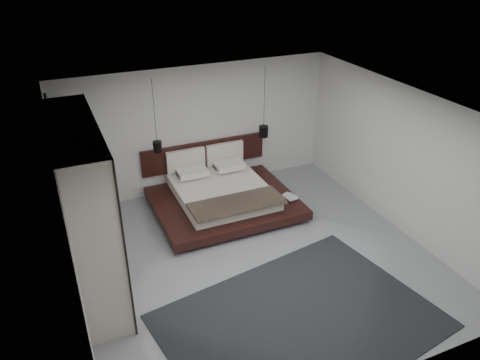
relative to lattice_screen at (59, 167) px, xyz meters
name	(u,v)px	position (x,y,z in m)	size (l,w,h in m)	color
floor	(255,257)	(2.95, -2.45, -1.30)	(6.00, 6.00, 0.00)	gray
ceiling	(258,109)	(2.95, -2.45, 1.50)	(6.00, 6.00, 0.00)	white
wall_back	(198,129)	(2.95, 0.55, 0.10)	(6.00, 6.00, 0.00)	silver
wall_front	(369,306)	(2.95, -5.45, 0.10)	(6.00, 6.00, 0.00)	silver
wall_left	(69,230)	(-0.05, -2.45, 0.10)	(6.00, 6.00, 0.00)	silver
wall_right	(400,159)	(5.95, -2.45, 0.10)	(6.00, 6.00, 0.00)	silver
lattice_screen	(59,167)	(0.00, 0.00, 0.00)	(0.05, 0.90, 2.60)	black
bed	(222,195)	(3.05, -0.55, -1.01)	(2.87, 2.43, 1.09)	black
book_lower	(286,198)	(4.23, -1.21, -1.02)	(0.23, 0.31, 0.03)	#99724C
book_upper	(286,198)	(4.21, -1.24, -0.99)	(0.22, 0.30, 0.02)	#99724C
pendant_left	(157,146)	(1.87, -0.08, 0.13)	(0.18, 0.18, 1.49)	black
pendant_right	(264,131)	(4.23, -0.08, 0.07)	(0.20, 0.20, 1.55)	black
wardrobe	(86,210)	(0.25, -2.00, 0.10)	(0.67, 2.86, 2.81)	beige
rug	(300,321)	(2.90, -4.15, -1.29)	(3.97, 2.83, 0.02)	black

